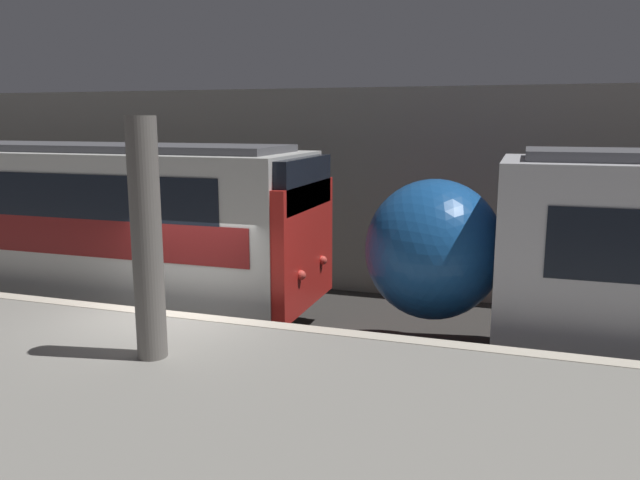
{
  "coord_description": "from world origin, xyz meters",
  "views": [
    {
      "loc": [
        5.49,
        -8.77,
        4.25
      ],
      "look_at": [
        2.34,
        0.85,
        2.29
      ],
      "focal_mm": 35.0,
      "sensor_mm": 36.0,
      "label": 1
    }
  ],
  "objects": [
    {
      "name": "ground_plane",
      "position": [
        0.0,
        0.0,
        0.0
      ],
      "size": [
        120.0,
        120.0,
        0.0
      ],
      "primitive_type": "plane",
      "color": "#33302D"
    },
    {
      "name": "platform",
      "position": [
        0.0,
        -2.7,
        0.54
      ],
      "size": [
        40.0,
        5.41,
        1.1
      ],
      "color": "gray",
      "rests_on": "ground"
    },
    {
      "name": "station_rear_barrier",
      "position": [
        0.0,
        5.98,
        2.5
      ],
      "size": [
        50.0,
        0.15,
        5.0
      ],
      "color": "#9E998E",
      "rests_on": "ground"
    },
    {
      "name": "support_pillar_near",
      "position": [
        0.84,
        -1.86,
        2.69
      ],
      "size": [
        0.4,
        0.4,
        3.22
      ],
      "color": "slate",
      "rests_on": "platform"
    }
  ]
}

